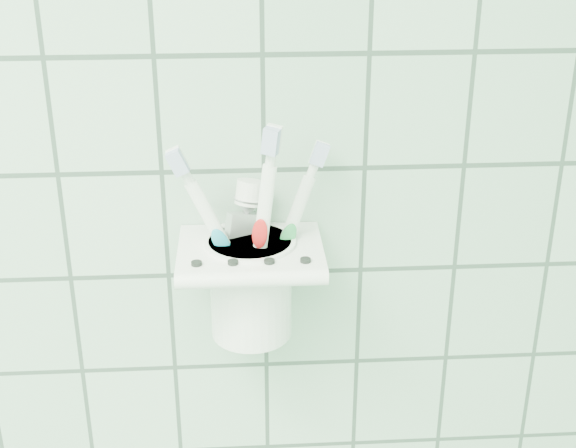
# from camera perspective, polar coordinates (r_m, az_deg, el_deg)

# --- Properties ---
(holder_bracket) EXTENTS (0.13, 0.10, 0.04)m
(holder_bracket) POSITION_cam_1_polar(r_m,az_deg,el_deg) (0.71, -2.68, -2.16)
(holder_bracket) COLOR white
(holder_bracket) RESTS_ON wall_back
(cup) EXTENTS (0.08, 0.08, 0.09)m
(cup) POSITION_cam_1_polar(r_m,az_deg,el_deg) (0.73, -2.66, -4.24)
(cup) COLOR white
(cup) RESTS_ON holder_bracket
(toothbrush_pink) EXTENTS (0.07, 0.02, 0.19)m
(toothbrush_pink) POSITION_cam_1_polar(r_m,az_deg,el_deg) (0.70, -1.59, -0.49)
(toothbrush_pink) COLOR white
(toothbrush_pink) RESTS_ON cup
(toothbrush_blue) EXTENTS (0.07, 0.04, 0.18)m
(toothbrush_blue) POSITION_cam_1_polar(r_m,az_deg,el_deg) (0.70, -2.72, -1.07)
(toothbrush_blue) COLOR white
(toothbrush_blue) RESTS_ON cup
(toothbrush_orange) EXTENTS (0.04, 0.03, 0.20)m
(toothbrush_orange) POSITION_cam_1_polar(r_m,az_deg,el_deg) (0.70, -2.87, -0.44)
(toothbrush_orange) COLOR white
(toothbrush_orange) RESTS_ON cup
(toothpaste_tube) EXTENTS (0.05, 0.04, 0.14)m
(toothpaste_tube) POSITION_cam_1_polar(r_m,az_deg,el_deg) (0.72, -4.10, -1.67)
(toothpaste_tube) COLOR silver
(toothpaste_tube) RESTS_ON cup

